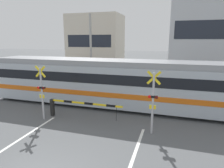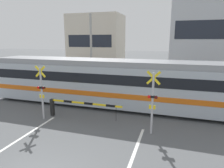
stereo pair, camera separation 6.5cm
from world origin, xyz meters
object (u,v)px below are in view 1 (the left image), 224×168
Objects in this scene: crossing_barrier_far at (142,87)px; crossing_signal_right at (153,100)px; commuter_train at (107,81)px; crossing_barrier_near at (71,105)px; pedestrian at (136,77)px; crossing_signal_left at (42,90)px.

crossing_barrier_far is 6.81m from crossing_signal_right.
commuter_train is 3.79× the size of crossing_barrier_near.
commuter_train is 5.04m from crossing_signal_right.
crossing_signal_right is at bearing -45.21° from commuter_train.
commuter_train is 5.42× the size of crossing_signal_right.
pedestrian is at bearing 104.77° from crossing_signal_right.
crossing_barrier_far is at bearing 102.91° from crossing_signal_right.
pedestrian is (-2.62, 9.95, -0.74)m from crossing_signal_right.
commuter_train is 3.36m from crossing_barrier_near.
pedestrian is at bearing 76.58° from crossing_barrier_near.
crossing_signal_right is 1.80× the size of pedestrian.
crossing_barrier_near is at bearing 172.58° from crossing_signal_right.
crossing_signal_right reaches higher than crossing_barrier_far.
crossing_barrier_far is 8.22m from crossing_signal_left.
crossing_signal_left reaches higher than crossing_barrier_near.
crossing_barrier_near is 6.81m from crossing_barrier_far.
crossing_barrier_near is (-1.30, -2.95, -0.96)m from commuter_train.
crossing_barrier_far is at bearing 60.63° from crossing_barrier_near.
commuter_train reaches higher than crossing_signal_right.
crossing_signal_right is 10.32m from pedestrian.
crossing_signal_left is at bearing -157.25° from crossing_barrier_near.
crossing_signal_right is (4.85, -0.63, 0.97)m from crossing_barrier_near.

